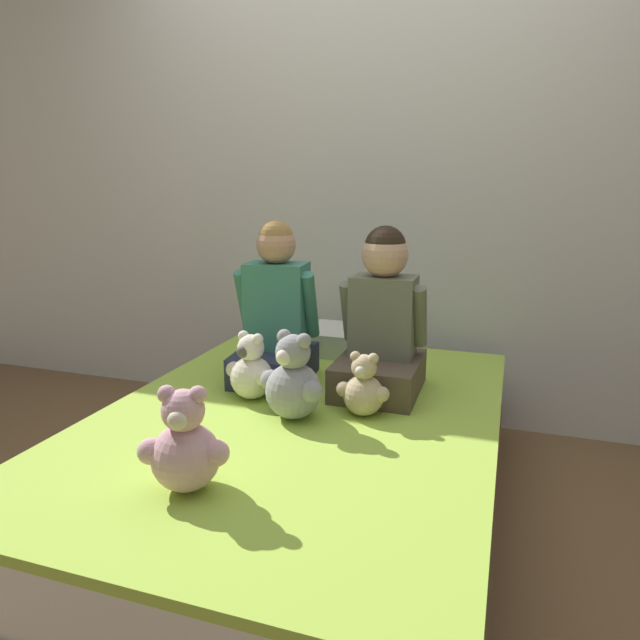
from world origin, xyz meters
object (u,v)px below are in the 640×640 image
object	(u,v)px
child_on_right	(382,325)
pillow_at_headboard	(356,341)
teddy_bear_held_by_right_child	(364,389)
teddy_bear_at_foot_of_bed	(185,447)
teddy_bear_between_children	(294,382)
teddy_bear_held_by_left_child	(251,371)
bed	(299,467)
child_on_left	(276,316)

from	to	relation	value
child_on_right	pillow_at_headboard	world-z (taller)	child_on_right
child_on_right	teddy_bear_held_by_right_child	bearing A→B (deg)	-90.40
child_on_right	teddy_bear_at_foot_of_bed	world-z (taller)	child_on_right
teddy_bear_held_by_right_child	teddy_bear_at_foot_of_bed	xyz separation A→B (m)	(-0.32, -0.63, 0.03)
child_on_right	teddy_bear_between_children	size ratio (longest dim) A/B	2.07
teddy_bear_held_by_left_child	teddy_bear_between_children	world-z (taller)	teddy_bear_between_children
teddy_bear_held_by_right_child	teddy_bear_between_children	xyz separation A→B (m)	(-0.22, -0.10, 0.03)
teddy_bear_held_by_left_child	teddy_bear_between_children	distance (m)	0.25
pillow_at_headboard	teddy_bear_between_children	bearing A→B (deg)	-89.79
bed	child_on_left	distance (m)	0.61
bed	teddy_bear_at_foot_of_bed	xyz separation A→B (m)	(-0.10, -0.57, 0.33)
bed	child_on_right	world-z (taller)	child_on_right
bed	teddy_bear_held_by_left_child	bearing A→B (deg)	161.25
teddy_bear_between_children	teddy_bear_held_by_right_child	bearing A→B (deg)	44.28
bed	child_on_right	xyz separation A→B (m)	(0.22, 0.32, 0.47)
bed	teddy_bear_between_children	xyz separation A→B (m)	(0.00, -0.05, 0.34)
child_on_left	teddy_bear_held_by_left_child	distance (m)	0.29
teddy_bear_between_children	bed	bearing A→B (deg)	113.24
child_on_left	teddy_bear_held_by_left_child	xyz separation A→B (m)	(0.00, -0.25, -0.16)
child_on_right	teddy_bear_held_by_left_child	world-z (taller)	child_on_right
child_on_left	teddy_bear_held_by_right_child	xyz separation A→B (m)	(0.44, -0.27, -0.17)
child_on_left	teddy_bear_between_children	distance (m)	0.45
teddy_bear_held_by_left_child	teddy_bear_held_by_right_child	bearing A→B (deg)	16.31
teddy_bear_at_foot_of_bed	teddy_bear_held_by_right_child	bearing A→B (deg)	48.07
bed	teddy_bear_between_children	world-z (taller)	teddy_bear_between_children
bed	teddy_bear_between_children	size ratio (longest dim) A/B	6.23
teddy_bear_held_by_right_child	pillow_at_headboard	size ratio (longest dim) A/B	0.49
teddy_bear_between_children	pillow_at_headboard	world-z (taller)	teddy_bear_between_children
teddy_bear_held_by_left_child	teddy_bear_between_children	bearing A→B (deg)	-10.02
child_on_left	pillow_at_headboard	size ratio (longest dim) A/B	1.39
pillow_at_headboard	child_on_right	bearing A→B (deg)	-63.71
teddy_bear_held_by_left_child	pillow_at_headboard	world-z (taller)	teddy_bear_held_by_left_child
teddy_bear_at_foot_of_bed	bed	bearing A→B (deg)	65.38
teddy_bear_at_foot_of_bed	pillow_at_headboard	size ratio (longest dim) A/B	0.62
teddy_bear_held_by_left_child	teddy_bear_at_foot_of_bed	size ratio (longest dim) A/B	0.89
bed	child_on_left	xyz separation A→B (m)	(-0.22, 0.32, 0.47)
bed	teddy_bear_held_by_right_child	distance (m)	0.38
child_on_left	teddy_bear_at_foot_of_bed	xyz separation A→B (m)	(0.12, -0.90, -0.14)
teddy_bear_between_children	pillow_at_headboard	distance (m)	0.82
bed	teddy_bear_held_by_right_child	xyz separation A→B (m)	(0.22, 0.05, 0.31)
child_on_left	teddy_bear_between_children	xyz separation A→B (m)	(0.22, -0.37, -0.13)
child_on_left	teddy_bear_at_foot_of_bed	world-z (taller)	child_on_left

